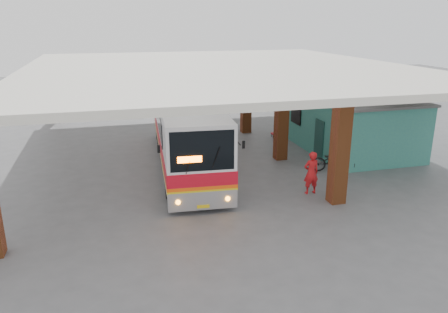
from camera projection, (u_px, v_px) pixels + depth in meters
The scene contains 8 objects.
ground at pixel (243, 183), 19.85m from camera, with size 90.00×90.00×0.00m, color #515154.
brick_columns at pixel (241, 113), 24.16m from camera, with size 20.10×21.60×4.35m.
canopy_roof at pixel (218, 68), 24.61m from camera, with size 21.00×23.00×0.30m, color silver.
shop_building at pixel (348, 121), 24.93m from camera, with size 5.20×8.20×3.11m.
coach_bus at pixel (185, 129), 21.96m from camera, with size 3.63×12.87×3.70m.
motorcycle at pixel (333, 161), 21.22m from camera, with size 0.74×2.12×1.12m, color black.
pedestrian at pixel (311, 173), 18.44m from camera, with size 0.68×0.45×1.86m, color red.
red_chair at pixel (277, 131), 27.50m from camera, with size 0.46×0.46×0.85m.
Camera 1 is at (-5.69, -17.70, 7.12)m, focal length 35.00 mm.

